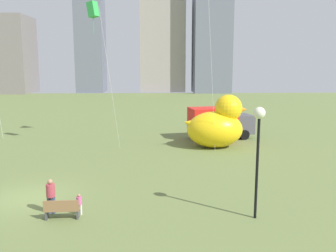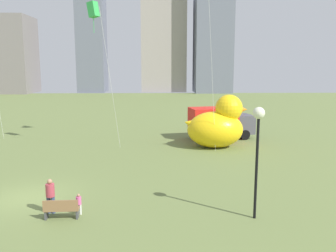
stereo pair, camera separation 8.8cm
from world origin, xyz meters
The scene contains 9 objects.
ground_plane centered at (0.00, 0.00, 0.00)m, with size 140.00×140.00×0.00m, color olive.
park_bench centered at (2.41, -2.58, 0.47)m, with size 1.51×0.52×0.90m.
person_adult centered at (1.77, -1.90, 0.88)m, with size 0.39×0.39×1.60m.
person_child centered at (3.06, -2.09, 0.53)m, with size 0.24×0.24×0.96m.
giant_inflatable_duck centered at (11.40, 11.11, 1.84)m, with size 5.21×3.34×4.31m.
lamppost centered at (10.83, -2.68, 3.85)m, with size 0.51×0.51×4.89m.
box_truck centered at (12.20, 14.66, 1.44)m, with size 6.08×3.40×2.85m.
city_skyline centered at (2.09, 74.34, 15.19)m, with size 56.45×16.35×38.88m.
kite_green centered at (1.83, 10.41, 10.64)m, with size 2.20×2.44×11.30m.
Camera 1 is at (6.57, -17.37, 6.59)m, focal length 38.30 mm.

